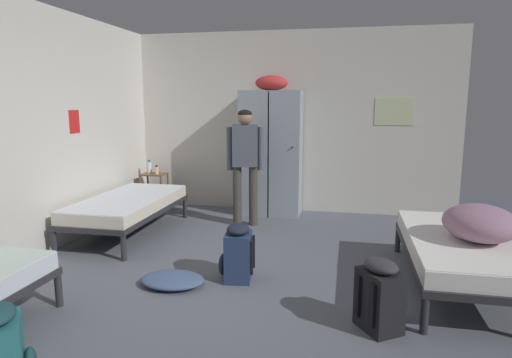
% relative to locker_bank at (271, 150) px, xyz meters
% --- Properties ---
extents(ground_plane, '(9.40, 9.40, 0.00)m').
position_rel_locker_bank_xyz_m(ground_plane, '(0.26, -2.66, -0.97)').
color(ground_plane, '#565B66').
extents(room_backdrop, '(4.98, 5.93, 2.75)m').
position_rel_locker_bank_xyz_m(room_backdrop, '(-1.07, -1.29, 0.40)').
color(room_backdrop, beige).
rests_on(room_backdrop, ground_plane).
extents(locker_bank, '(0.90, 0.55, 2.07)m').
position_rel_locker_bank_xyz_m(locker_bank, '(0.00, 0.00, 0.00)').
color(locker_bank, '#8C99A3').
rests_on(locker_bank, ground_plane).
extents(shelf_unit, '(0.38, 0.30, 0.57)m').
position_rel_locker_bank_xyz_m(shelf_unit, '(-1.87, -0.08, -0.62)').
color(shelf_unit, brown).
rests_on(shelf_unit, ground_plane).
extents(bed_left_rear, '(0.90, 1.90, 0.49)m').
position_rel_locker_bank_xyz_m(bed_left_rear, '(-1.62, -1.42, -0.59)').
color(bed_left_rear, '#28282D').
rests_on(bed_left_rear, ground_plane).
extents(bed_right, '(0.90, 1.90, 0.49)m').
position_rel_locker_bank_xyz_m(bed_right, '(2.14, -2.36, -0.59)').
color(bed_right, '#28282D').
rests_on(bed_right, ground_plane).
extents(bedding_heap, '(0.62, 0.70, 0.32)m').
position_rel_locker_bank_xyz_m(bedding_heap, '(2.28, -2.44, -0.32)').
color(bedding_heap, gray).
rests_on(bedding_heap, bed_right).
extents(person_traveler, '(0.49, 0.26, 1.59)m').
position_rel_locker_bank_xyz_m(person_traveler, '(-0.24, -0.70, -0.01)').
color(person_traveler, '#3D3833').
rests_on(person_traveler, ground_plane).
extents(water_bottle, '(0.07, 0.07, 0.21)m').
position_rel_locker_bank_xyz_m(water_bottle, '(-1.95, -0.06, -0.30)').
color(water_bottle, white).
rests_on(water_bottle, shelf_unit).
extents(lotion_bottle, '(0.06, 0.06, 0.14)m').
position_rel_locker_bank_xyz_m(lotion_bottle, '(-1.80, -0.12, -0.34)').
color(lotion_bottle, beige).
rests_on(lotion_bottle, shelf_unit).
extents(backpack_teal, '(0.42, 0.41, 0.55)m').
position_rel_locker_bank_xyz_m(backpack_teal, '(-0.79, -4.51, -0.71)').
color(backpack_teal, '#23666B').
rests_on(backpack_teal, ground_plane).
extents(backpack_black, '(0.41, 0.41, 0.55)m').
position_rel_locker_bank_xyz_m(backpack_black, '(1.40, -3.28, -0.71)').
color(backpack_black, black).
rests_on(backpack_black, ground_plane).
extents(backpack_navy, '(0.36, 0.35, 0.55)m').
position_rel_locker_bank_xyz_m(backpack_navy, '(0.12, -2.58, -0.71)').
color(backpack_navy, navy).
rests_on(backpack_navy, ground_plane).
extents(clothes_pile_denim, '(0.60, 0.45, 0.10)m').
position_rel_locker_bank_xyz_m(clothes_pile_denim, '(-0.43, -2.85, -0.92)').
color(clothes_pile_denim, '#42567A').
rests_on(clothes_pile_denim, ground_plane).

